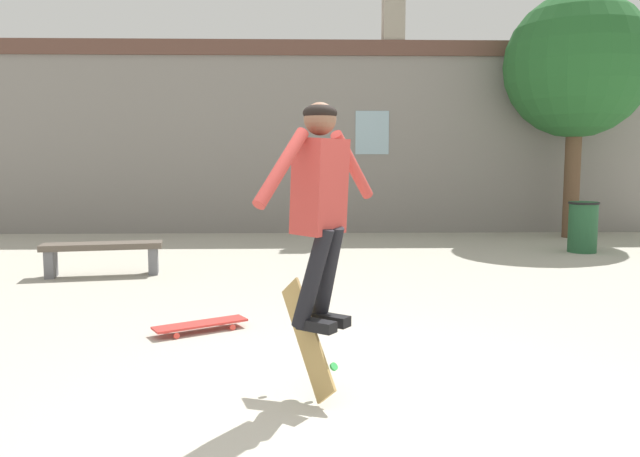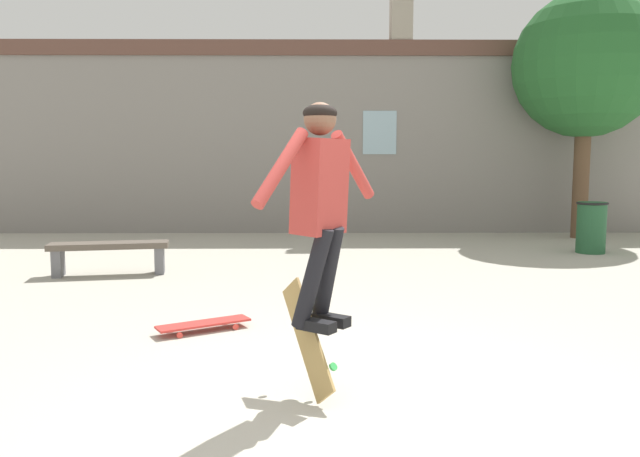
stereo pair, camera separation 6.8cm
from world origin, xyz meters
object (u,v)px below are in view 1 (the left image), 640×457
object	(u,v)px
trash_bin	(583,226)
skateboard_flipping	(308,338)
park_bench	(103,252)
skateboard_resting	(201,324)
skater	(320,195)
tree_right	(577,67)

from	to	relation	value
trash_bin	skateboard_flipping	bearing A→B (deg)	-126.67
park_bench	skateboard_resting	size ratio (longest dim) A/B	1.89
trash_bin	skater	size ratio (longest dim) A/B	0.58
park_bench	skater	world-z (taller)	skater
skateboard_resting	trash_bin	bearing A→B (deg)	-170.32
skater	trash_bin	bearing A→B (deg)	89.71
tree_right	trash_bin	bearing A→B (deg)	-107.97
park_bench	trash_bin	bearing A→B (deg)	4.08
trash_bin	skateboard_flipping	world-z (taller)	trash_bin
trash_bin	skateboard_flipping	distance (m)	7.81
park_bench	skater	distance (m)	5.28
skateboard_flipping	tree_right	bearing A→B (deg)	121.85
skater	skateboard_flipping	xyz separation A→B (m)	(-0.08, 0.01, -0.95)
skateboard_flipping	skateboard_resting	xyz separation A→B (m)	(-0.97, 1.55, -0.31)
trash_bin	tree_right	bearing A→B (deg)	72.03
park_bench	skateboard_flipping	bearing A→B (deg)	-68.31
park_bench	skateboard_resting	distance (m)	3.32
park_bench	trash_bin	xyz separation A→B (m)	(7.40, 1.92, 0.13)
park_bench	skateboard_resting	world-z (taller)	park_bench
tree_right	skater	size ratio (longest dim) A/B	3.27
trash_bin	park_bench	bearing A→B (deg)	-165.46
tree_right	park_bench	world-z (taller)	tree_right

